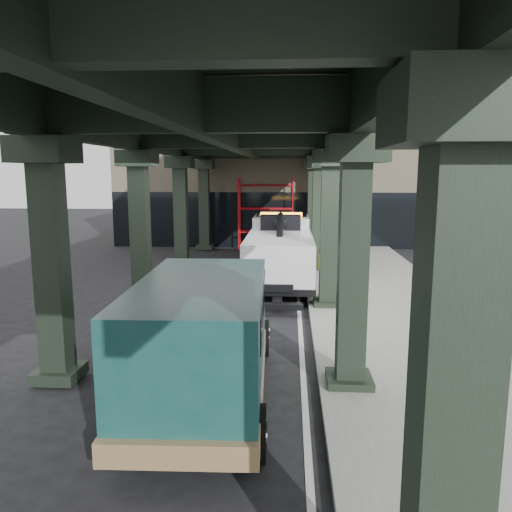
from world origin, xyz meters
The scene contains 8 objects.
ground centered at (0.00, 0.00, 0.00)m, with size 90.00×90.00×0.00m, color black.
sidewalk centered at (4.50, 2.00, 0.07)m, with size 5.00×40.00×0.15m, color gray.
lane_stripe centered at (1.70, 2.00, 0.01)m, with size 0.12×38.00×0.01m, color silver.
viaduct centered at (-0.40, 2.00, 5.46)m, with size 7.40×32.00×6.40m.
building centered at (2.00, 20.00, 4.00)m, with size 22.00×10.00×8.00m, color #C6B793.
scaffolding centered at (0.00, 14.64, 2.11)m, with size 3.08×0.88×4.00m.
tow_truck centered at (1.00, 6.03, 1.35)m, with size 2.59×8.45×2.76m.
towed_van centered at (-0.20, -4.73, 1.30)m, with size 2.58×6.06×2.43m.
Camera 1 is at (1.38, -13.56, 4.32)m, focal length 35.00 mm.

